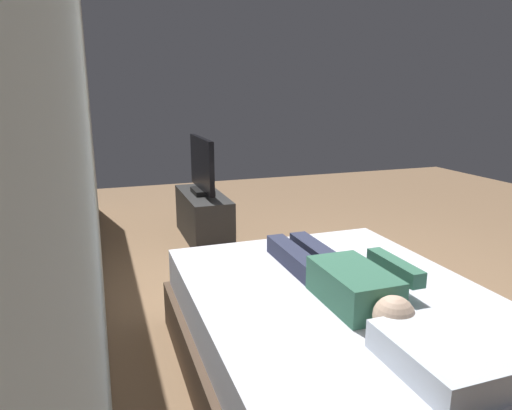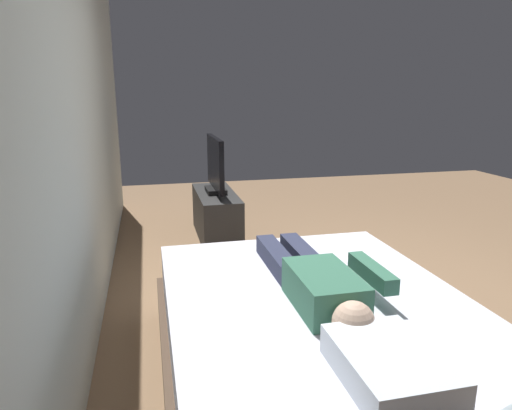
% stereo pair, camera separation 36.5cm
% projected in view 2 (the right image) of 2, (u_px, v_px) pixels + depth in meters
% --- Properties ---
extents(ground_plane, '(10.00, 10.00, 0.00)m').
position_uv_depth(ground_plane, '(350.00, 308.00, 3.39)').
color(ground_plane, '#8C6B4C').
extents(back_wall, '(6.40, 0.10, 2.80)m').
position_uv_depth(back_wall, '(80.00, 115.00, 3.02)').
color(back_wall, silver).
rests_on(back_wall, ground).
extents(bed, '(2.04, 1.58, 0.54)m').
position_uv_depth(bed, '(317.00, 347.00, 2.39)').
color(bed, brown).
rests_on(bed, ground).
extents(pillow, '(0.48, 0.34, 0.12)m').
position_uv_depth(pillow, '(389.00, 366.00, 1.64)').
color(pillow, white).
rests_on(pillow, bed).
extents(person, '(1.26, 0.46, 0.18)m').
position_uv_depth(person, '(317.00, 281.00, 2.33)').
color(person, '#387056').
rests_on(person, bed).
extents(remote, '(0.15, 0.04, 0.02)m').
position_uv_depth(remote, '(375.00, 275.00, 2.58)').
color(remote, black).
rests_on(remote, bed).
extents(tv_stand, '(1.10, 0.40, 0.50)m').
position_uv_depth(tv_stand, '(216.00, 215.00, 4.96)').
color(tv_stand, '#2D2D2D').
rests_on(tv_stand, ground).
extents(tv, '(0.88, 0.20, 0.59)m').
position_uv_depth(tv, '(215.00, 166.00, 4.83)').
color(tv, black).
rests_on(tv, tv_stand).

